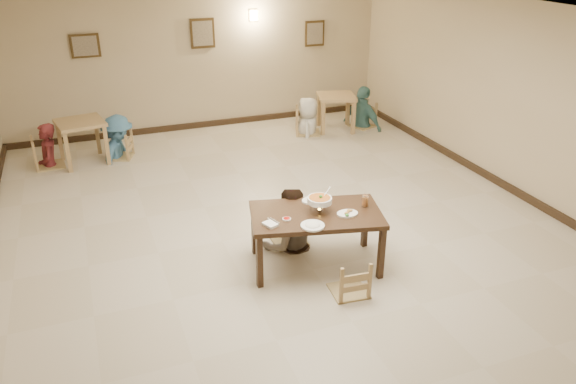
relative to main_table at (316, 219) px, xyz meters
name	(u,v)px	position (x,y,z in m)	size (l,w,h in m)	color
floor	(282,230)	(-0.08, 1.01, -0.67)	(10.00, 10.00, 0.00)	beige
ceiling	(281,14)	(-0.08, 1.01, 2.33)	(10.00, 10.00, 0.00)	silver
wall_back	(199,58)	(-0.08, 6.01, 0.83)	(10.00, 10.00, 0.00)	#C0AD8E
wall_right	(523,101)	(3.92, 1.01, 0.83)	(10.00, 10.00, 0.00)	#C0AD8E
baseboard_back	(204,124)	(-0.08, 5.98, -0.61)	(8.00, 0.06, 0.12)	black
baseboard_right	(506,186)	(3.89, 1.01, -0.61)	(0.06, 10.00, 0.12)	black
picture_a	(85,46)	(-2.28, 5.97, 1.23)	(0.55, 0.04, 0.45)	#362612
picture_b	(203,33)	(0.02, 5.97, 1.33)	(0.50, 0.04, 0.60)	#362612
picture_c	(315,34)	(2.52, 5.97, 1.18)	(0.45, 0.04, 0.55)	#362612
wall_sconce	(253,15)	(1.12, 5.97, 1.63)	(0.16, 0.05, 0.22)	#FFD88C
main_table	(316,219)	(0.00, 0.00, 0.00)	(1.78, 1.26, 0.76)	#362214
chair_far	(289,211)	(-0.10, 0.67, -0.20)	(0.44, 0.44, 0.95)	tan
chair_near	(350,260)	(0.14, -0.69, -0.23)	(0.42, 0.42, 0.90)	tan
main_diner	(289,190)	(-0.13, 0.60, 0.16)	(0.81, 0.63, 1.66)	gray
curry_warmer	(320,200)	(0.05, 0.01, 0.24)	(0.34, 0.30, 0.27)	silver
rice_plate_far	(313,200)	(0.09, 0.32, 0.10)	(0.29, 0.29, 0.07)	white
rice_plate_near	(313,225)	(-0.18, -0.31, 0.10)	(0.29, 0.29, 0.07)	white
fried_plate	(347,213)	(0.34, -0.18, 0.10)	(0.27, 0.27, 0.06)	white
chili_dish	(287,219)	(-0.41, -0.04, 0.09)	(0.10, 0.10, 0.02)	white
napkin_cutlery	(270,224)	(-0.64, -0.10, 0.10)	(0.21, 0.27, 0.03)	white
drink_glass	(365,201)	(0.65, -0.05, 0.15)	(0.08, 0.08, 0.16)	white
bg_table_left	(81,128)	(-2.59, 4.75, -0.01)	(0.93, 0.93, 0.80)	tan
bg_table_right	(336,102)	(2.54, 4.80, -0.05)	(0.94, 0.94, 0.76)	tan
bg_chair_ll	(45,139)	(-3.21, 4.78, -0.15)	(0.49, 0.49, 1.05)	tan
bg_chair_lr	(117,134)	(-1.97, 4.77, -0.20)	(0.45, 0.45, 0.95)	tan
bg_chair_rl	(308,109)	(1.89, 4.79, -0.14)	(0.50, 0.50, 1.07)	tan
bg_chair_rr	(363,105)	(3.19, 4.79, -0.18)	(0.46, 0.46, 0.99)	tan
bg_diner_a	(42,124)	(-3.21, 4.78, 0.13)	(0.59, 0.38, 1.60)	maroon
bg_diner_b	(115,116)	(-1.97, 4.77, 0.15)	(1.07, 0.61, 1.65)	teal
bg_diner_c	(308,98)	(1.89, 4.79, 0.10)	(0.76, 0.49, 1.55)	silver
bg_diner_d	(364,86)	(3.19, 4.79, 0.22)	(1.04, 0.43, 1.78)	teal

